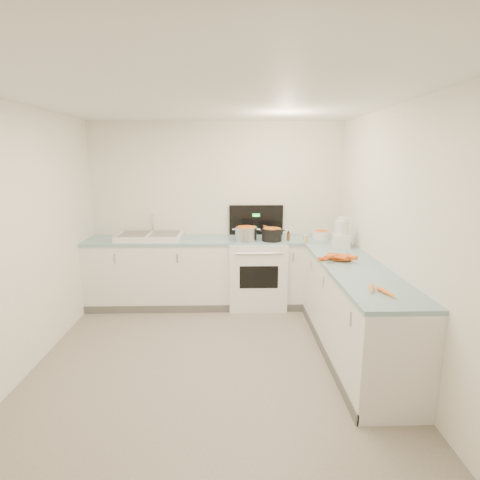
{
  "coord_description": "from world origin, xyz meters",
  "views": [
    {
      "loc": [
        0.19,
        -3.26,
        2.01
      ],
      "look_at": [
        0.3,
        1.1,
        1.05
      ],
      "focal_mm": 28.0,
      "sensor_mm": 36.0,
      "label": 1
    }
  ],
  "objects_px": {
    "extract_bottle": "(288,237)",
    "sink": "(150,236)",
    "stove": "(257,271)",
    "mixing_bowl": "(321,235)",
    "black_pot": "(272,235)",
    "spice_jar": "(305,239)",
    "food_processor": "(341,234)",
    "steel_pot": "(246,235)"
  },
  "relations": [
    {
      "from": "extract_bottle",
      "to": "sink",
      "type": "bearing_deg",
      "value": 175.3
    },
    {
      "from": "stove",
      "to": "sink",
      "type": "height_order",
      "value": "stove"
    },
    {
      "from": "sink",
      "to": "mixing_bowl",
      "type": "height_order",
      "value": "sink"
    },
    {
      "from": "black_pot",
      "to": "extract_bottle",
      "type": "xyz_separation_m",
      "value": [
        0.22,
        0.01,
        -0.02
      ]
    },
    {
      "from": "sink",
      "to": "extract_bottle",
      "type": "distance_m",
      "value": 1.86
    },
    {
      "from": "sink",
      "to": "spice_jar",
      "type": "bearing_deg",
      "value": -7.06
    },
    {
      "from": "spice_jar",
      "to": "extract_bottle",
      "type": "bearing_deg",
      "value": 153.56
    },
    {
      "from": "food_processor",
      "to": "extract_bottle",
      "type": "bearing_deg",
      "value": 147.65
    },
    {
      "from": "mixing_bowl",
      "to": "food_processor",
      "type": "xyz_separation_m",
      "value": [
        0.13,
        -0.49,
        0.11
      ]
    },
    {
      "from": "extract_bottle",
      "to": "spice_jar",
      "type": "xyz_separation_m",
      "value": [
        0.21,
        -0.1,
        -0.01
      ]
    },
    {
      "from": "spice_jar",
      "to": "sink",
      "type": "bearing_deg",
      "value": 172.94
    },
    {
      "from": "sink",
      "to": "mixing_bowl",
      "type": "xyz_separation_m",
      "value": [
        2.31,
        -0.04,
        0.01
      ]
    },
    {
      "from": "sink",
      "to": "steel_pot",
      "type": "height_order",
      "value": "sink"
    },
    {
      "from": "spice_jar",
      "to": "steel_pot",
      "type": "bearing_deg",
      "value": 173.49
    },
    {
      "from": "mixing_bowl",
      "to": "food_processor",
      "type": "relative_size",
      "value": 0.62
    },
    {
      "from": "black_pot",
      "to": "spice_jar",
      "type": "relative_size",
      "value": 3.06
    },
    {
      "from": "stove",
      "to": "spice_jar",
      "type": "xyz_separation_m",
      "value": [
        0.61,
        -0.24,
        0.51
      ]
    },
    {
      "from": "food_processor",
      "to": "sink",
      "type": "bearing_deg",
      "value": 167.84
    },
    {
      "from": "black_pot",
      "to": "spice_jar",
      "type": "distance_m",
      "value": 0.44
    },
    {
      "from": "mixing_bowl",
      "to": "food_processor",
      "type": "height_order",
      "value": "food_processor"
    },
    {
      "from": "mixing_bowl",
      "to": "spice_jar",
      "type": "height_order",
      "value": "mixing_bowl"
    },
    {
      "from": "extract_bottle",
      "to": "stove",
      "type": "bearing_deg",
      "value": 161.14
    },
    {
      "from": "stove",
      "to": "mixing_bowl",
      "type": "xyz_separation_m",
      "value": [
        0.86,
        -0.02,
        0.52
      ]
    },
    {
      "from": "mixing_bowl",
      "to": "food_processor",
      "type": "bearing_deg",
      "value": -75.06
    },
    {
      "from": "mixing_bowl",
      "to": "spice_jar",
      "type": "relative_size",
      "value": 2.68
    },
    {
      "from": "mixing_bowl",
      "to": "steel_pot",
      "type": "bearing_deg",
      "value": -172.73
    },
    {
      "from": "steel_pot",
      "to": "stove",
      "type": "bearing_deg",
      "value": 43.94
    },
    {
      "from": "steel_pot",
      "to": "extract_bottle",
      "type": "xyz_separation_m",
      "value": [
        0.56,
        0.02,
        -0.03
      ]
    },
    {
      "from": "extract_bottle",
      "to": "spice_jar",
      "type": "bearing_deg",
      "value": -26.44
    },
    {
      "from": "mixing_bowl",
      "to": "extract_bottle",
      "type": "distance_m",
      "value": 0.47
    },
    {
      "from": "sink",
      "to": "black_pot",
      "type": "relative_size",
      "value": 3.3
    },
    {
      "from": "stove",
      "to": "steel_pot",
      "type": "xyz_separation_m",
      "value": [
        -0.16,
        -0.15,
        0.55
      ]
    },
    {
      "from": "steel_pot",
      "to": "spice_jar",
      "type": "height_order",
      "value": "steel_pot"
    },
    {
      "from": "steel_pot",
      "to": "food_processor",
      "type": "bearing_deg",
      "value": -17.34
    },
    {
      "from": "sink",
      "to": "black_pot",
      "type": "height_order",
      "value": "sink"
    },
    {
      "from": "black_pot",
      "to": "extract_bottle",
      "type": "height_order",
      "value": "black_pot"
    },
    {
      "from": "stove",
      "to": "mixing_bowl",
      "type": "distance_m",
      "value": 1.0
    },
    {
      "from": "sink",
      "to": "black_pot",
      "type": "bearing_deg",
      "value": -5.6
    },
    {
      "from": "stove",
      "to": "sink",
      "type": "distance_m",
      "value": 1.54
    },
    {
      "from": "stove",
      "to": "sink",
      "type": "xyz_separation_m",
      "value": [
        -1.45,
        0.02,
        0.5
      ]
    },
    {
      "from": "stove",
      "to": "extract_bottle",
      "type": "distance_m",
      "value": 0.67
    },
    {
      "from": "steel_pot",
      "to": "black_pot",
      "type": "relative_size",
      "value": 1.08
    }
  ]
}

